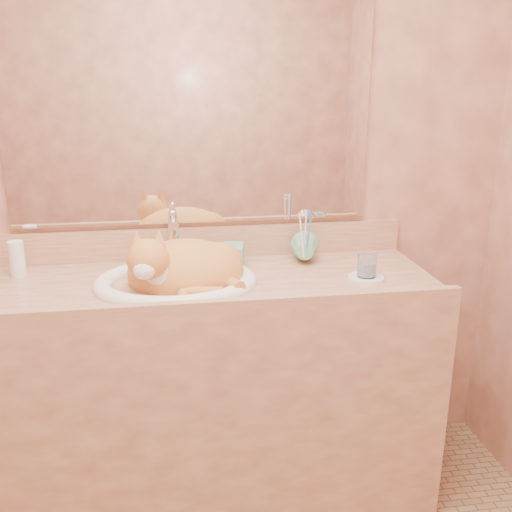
{
  "coord_description": "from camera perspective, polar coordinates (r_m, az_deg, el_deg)",
  "views": [
    {
      "loc": [
        -0.09,
        -1.09,
        1.5
      ],
      "look_at": [
        0.19,
        0.7,
        0.93
      ],
      "focal_mm": 40.0,
      "sensor_mm": 36.0,
      "label": 1
    }
  ],
  "objects": [
    {
      "name": "faucet",
      "position": [
        2.08,
        -8.2,
        1.52
      ],
      "size": [
        0.06,
        0.14,
        0.19
      ],
      "primitive_type": null,
      "rotation": [
        0.0,
        0.0,
        -0.13
      ],
      "color": "silver",
      "rests_on": "vanity_counter"
    },
    {
      "name": "water_glass",
      "position": [
        1.96,
        11.02,
        -0.96
      ],
      "size": [
        0.06,
        0.06,
        0.08
      ],
      "primitive_type": "cylinder",
      "color": "silver",
      "rests_on": "saucer"
    },
    {
      "name": "mirror",
      "position": [
        2.09,
        -6.56,
        14.13
      ],
      "size": [
        1.3,
        0.02,
        0.8
      ],
      "primitive_type": "cube",
      "color": "white",
      "rests_on": "wall_back"
    },
    {
      "name": "vanity_counter",
      "position": [
        2.11,
        -5.34,
        -13.39
      ],
      "size": [
        1.6,
        0.55,
        0.85
      ],
      "primitive_type": null,
      "color": "#925C41",
      "rests_on": "floor"
    },
    {
      "name": "sink_basin",
      "position": [
        1.89,
        -8.09,
        -0.45
      ],
      "size": [
        0.53,
        0.44,
        0.16
      ],
      "primitive_type": null,
      "rotation": [
        0.0,
        0.0,
        -0.01
      ],
      "color": "white",
      "rests_on": "vanity_counter"
    },
    {
      "name": "cat",
      "position": [
        1.89,
        -7.48,
        -1.0
      ],
      "size": [
        0.41,
        0.35,
        0.21
      ],
      "primitive_type": null,
      "rotation": [
        0.0,
        0.0,
        -0.06
      ],
      "color": "#C16E2C",
      "rests_on": "sink_basin"
    },
    {
      "name": "wall_back",
      "position": [
        2.11,
        -6.45,
        10.35
      ],
      "size": [
        2.4,
        0.02,
        2.5
      ],
      "primitive_type": "cube",
      "color": "#935543",
      "rests_on": "ground"
    },
    {
      "name": "toothbrushes",
      "position": [
        2.04,
        4.95,
        2.31
      ],
      "size": [
        0.03,
        0.03,
        0.21
      ],
      "primitive_type": null,
      "color": "white",
      "rests_on": "toothbrush_cup"
    },
    {
      "name": "lotion_bottle",
      "position": [
        2.11,
        -22.79,
        -0.27
      ],
      "size": [
        0.05,
        0.05,
        0.12
      ],
      "primitive_type": "cylinder",
      "color": "white",
      "rests_on": "vanity_counter"
    },
    {
      "name": "soap_dispenser",
      "position": [
        2.01,
        -2.42,
        0.87
      ],
      "size": [
        0.09,
        0.09,
        0.17
      ],
      "primitive_type": "imported",
      "rotation": [
        0.0,
        0.0,
        -0.18
      ],
      "color": "#6EB092",
      "rests_on": "vanity_counter"
    },
    {
      "name": "saucer",
      "position": [
        1.97,
        10.95,
        -2.14
      ],
      "size": [
        0.12,
        0.12,
        0.01
      ],
      "primitive_type": "cylinder",
      "color": "white",
      "rests_on": "vanity_counter"
    },
    {
      "name": "toothbrush_cup",
      "position": [
        2.06,
        4.9,
        0.29
      ],
      "size": [
        0.13,
        0.13,
        0.1
      ],
      "primitive_type": "imported",
      "rotation": [
        0.0,
        0.0,
        -0.23
      ],
      "color": "#6EB092",
      "rests_on": "vanity_counter"
    }
  ]
}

